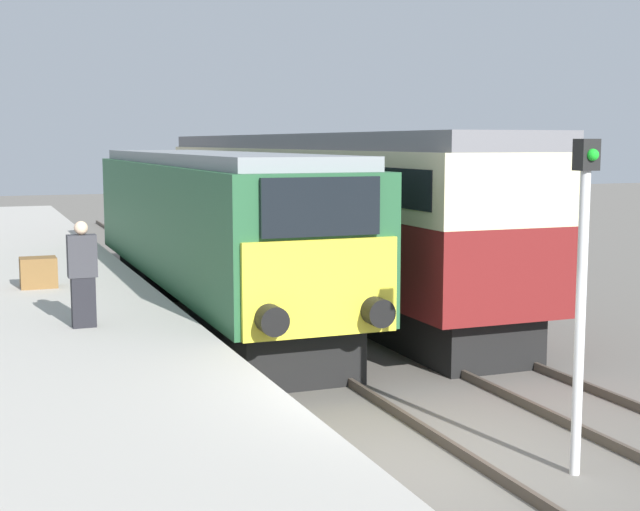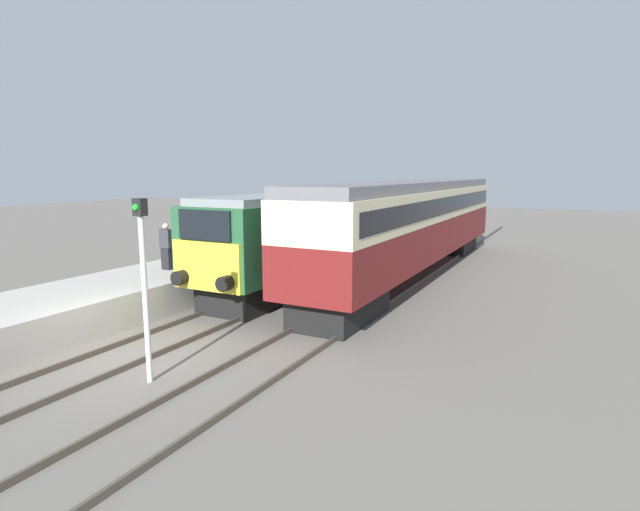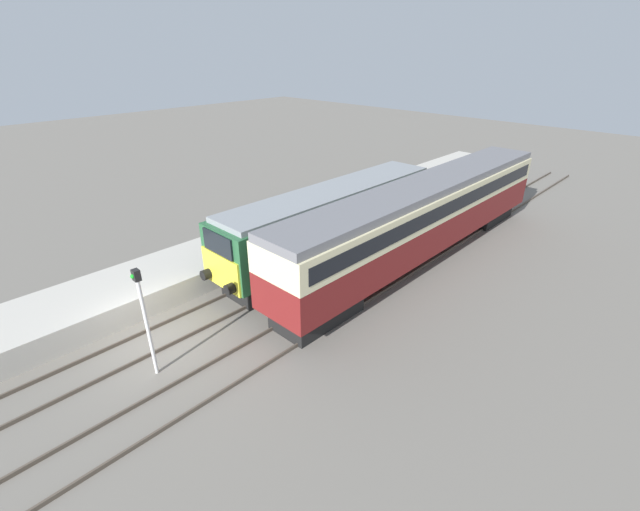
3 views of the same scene
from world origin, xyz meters
The scene contains 9 objects.
ground_plane centered at (0.00, 0.00, 0.00)m, with size 120.00×120.00×0.00m, color slate.
platform_left centered at (-3.30, 8.00, 0.52)m, with size 3.50×50.00×1.05m.
rails_near_track centered at (0.00, 5.00, 0.07)m, with size 1.51×60.00×0.14m.
rails_far_track centered at (3.40, 5.00, 0.07)m, with size 1.50×60.00×0.14m.
locomotive centered at (0.00, 9.94, 2.07)m, with size 2.70×14.03×3.70m.
passenger_carriage centered at (3.40, 12.91, 2.50)m, with size 2.75×19.68×4.12m.
person_on_platform centered at (-3.29, 4.91, 1.88)m, with size 0.44×0.26×1.66m.
signal_post centered at (1.70, -0.81, 2.35)m, with size 0.24×0.28×3.96m.
luggage_crate centered at (-3.68, 9.16, 1.35)m, with size 0.70×0.56×0.60m.
Camera 3 is at (13.50, -5.07, 10.00)m, focal length 24.00 mm.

